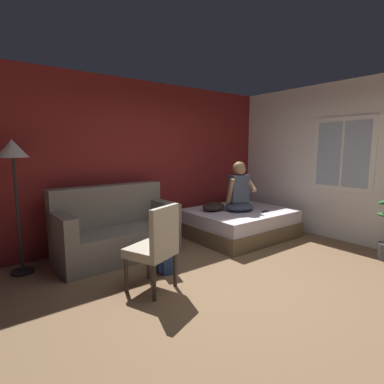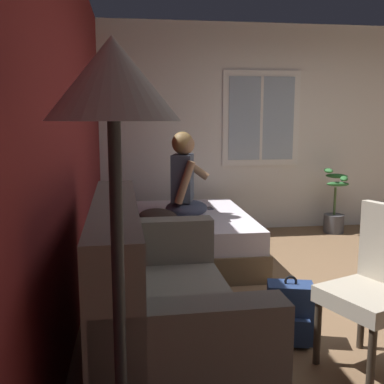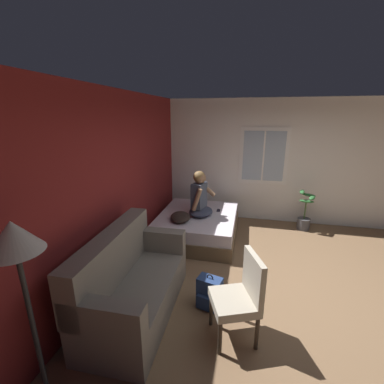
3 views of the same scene
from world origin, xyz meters
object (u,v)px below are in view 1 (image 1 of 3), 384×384
bed (238,223)px  cell_phone (265,211)px  couch (116,230)px  throw_pillow (213,207)px  floor_lamp (13,162)px  person_seated (239,191)px  side_chair (155,245)px  backpack (166,257)px

bed → cell_phone: size_ratio=12.31×
bed → couch: size_ratio=1.03×
throw_pillow → floor_lamp: size_ratio=0.28×
person_seated → side_chair: bearing=-158.6°
throw_pillow → floor_lamp: 3.15m
backpack → floor_lamp: size_ratio=0.27×
side_chair → throw_pillow: 2.23m
side_chair → floor_lamp: size_ratio=0.58×
side_chair → backpack: (0.38, 0.39, -0.34)m
couch → throw_pillow: 1.82m
throw_pillow → couch: bearing=176.2°
backpack → cell_phone: cell_phone is taller
person_seated → cell_phone: person_seated is taller
side_chair → person_seated: (2.23, 0.87, 0.30)m
couch → cell_phone: couch is taller
couch → person_seated: bearing=-11.1°
bed → side_chair: 2.49m
bed → side_chair: (-2.29, -0.93, 0.30)m
backpack → bed: bearing=15.9°
bed → floor_lamp: (-3.41, 0.53, 1.19)m
throw_pillow → person_seated: bearing=-41.7°
bed → couch: 2.24m
couch → side_chair: (-0.08, -1.30, 0.14)m
backpack → cell_phone: bearing=4.3°
backpack → throw_pillow: size_ratio=0.95×
couch → cell_phone: bearing=-16.7°
backpack → throw_pillow: (1.52, 0.79, 0.36)m
backpack → floor_lamp: floor_lamp is taller
bed → throw_pillow: throw_pillow is taller
bed → cell_phone: bearing=-53.9°
person_seated → backpack: size_ratio=1.91×
cell_phone → side_chair: bearing=100.1°
throw_pillow → cell_phone: (0.67, -0.62, -0.07)m
throw_pillow → cell_phone: 0.91m
person_seated → throw_pillow: bearing=138.3°
side_chair → bed: bearing=22.1°
bed → cell_phone: 0.53m
person_seated → couch: bearing=168.9°
couch → backpack: size_ratio=3.76×
floor_lamp → throw_pillow: bearing=-5.5°
side_chair → floor_lamp: 2.05m
floor_lamp → bed: bearing=-8.9°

